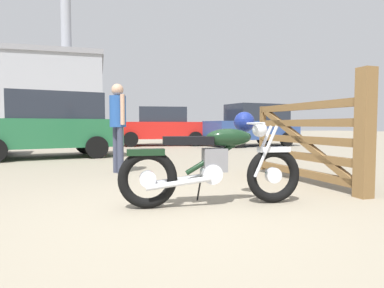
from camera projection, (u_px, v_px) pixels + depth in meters
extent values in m
plane|color=gray|center=(192.00, 213.00, 3.39)|extent=(80.00, 80.00, 0.00)
torus|color=black|center=(273.00, 175.00, 3.85)|extent=(0.65, 0.22, 0.64)
cylinder|color=silver|center=(273.00, 175.00, 3.85)|extent=(0.19, 0.11, 0.18)
torus|color=black|center=(148.00, 179.00, 3.58)|extent=(0.65, 0.22, 0.64)
cylinder|color=silver|center=(148.00, 179.00, 3.58)|extent=(0.19, 0.11, 0.18)
cube|color=silver|center=(274.00, 149.00, 3.83)|extent=(0.38, 0.19, 0.06)
cube|color=black|center=(146.00, 152.00, 3.56)|extent=(0.42, 0.20, 0.07)
cylinder|color=silver|center=(261.00, 150.00, 3.88)|extent=(0.29, 0.08, 0.58)
cylinder|color=silver|center=(266.00, 151.00, 3.73)|extent=(0.29, 0.08, 0.58)
sphere|color=silver|center=(260.00, 130.00, 3.78)|extent=(0.17, 0.17, 0.17)
cylinder|color=silver|center=(253.00, 123.00, 3.77)|extent=(0.13, 0.62, 0.03)
sphere|color=navy|center=(244.00, 122.00, 4.06)|extent=(0.25, 0.25, 0.25)
cylinder|color=black|center=(218.00, 154.00, 3.71)|extent=(0.75, 0.18, 0.47)
ellipsoid|color=black|center=(229.00, 137.00, 3.72)|extent=(0.55, 0.30, 0.20)
cube|color=black|center=(188.00, 141.00, 3.64)|extent=(0.57, 0.29, 0.09)
cube|color=slate|center=(215.00, 160.00, 3.71)|extent=(0.29, 0.22, 0.26)
cylinder|color=silver|center=(211.00, 173.00, 3.71)|extent=(0.25, 0.23, 0.22)
cylinder|color=silver|center=(176.00, 180.00, 3.74)|extent=(0.70, 0.18, 0.14)
cylinder|color=silver|center=(179.00, 183.00, 3.54)|extent=(0.70, 0.18, 0.14)
cylinder|color=black|center=(199.00, 189.00, 3.87)|extent=(0.06, 0.24, 0.33)
cube|color=brown|center=(365.00, 133.00, 4.08)|extent=(0.18, 0.18, 1.60)
cube|color=brown|center=(263.00, 138.00, 6.36)|extent=(0.08, 0.10, 1.20)
cube|color=brown|center=(302.00, 173.00, 5.25)|extent=(0.15, 2.40, 0.11)
cube|color=brown|center=(302.00, 156.00, 5.24)|extent=(0.15, 2.40, 0.11)
cube|color=brown|center=(302.00, 140.00, 5.22)|extent=(0.15, 2.40, 0.11)
cube|color=brown|center=(303.00, 123.00, 5.21)|extent=(0.15, 2.40, 0.11)
cube|color=brown|center=(303.00, 106.00, 5.19)|extent=(0.15, 2.40, 0.11)
cube|color=brown|center=(302.00, 141.00, 5.22)|extent=(0.14, 2.20, 1.08)
cylinder|color=#383D51|center=(120.00, 150.00, 6.14)|extent=(0.12, 0.12, 0.86)
cylinder|color=#383D51|center=(116.00, 150.00, 6.28)|extent=(0.12, 0.12, 0.86)
cylinder|color=#234C93|center=(118.00, 111.00, 6.17)|extent=(0.30, 0.30, 0.58)
cylinder|color=tan|center=(123.00, 110.00, 6.02)|extent=(0.08, 0.08, 0.55)
cylinder|color=tan|center=(113.00, 110.00, 6.32)|extent=(0.08, 0.08, 0.55)
sphere|color=tan|center=(117.00, 90.00, 6.15)|extent=(0.22, 0.22, 0.22)
cylinder|color=black|center=(131.00, 139.00, 13.66)|extent=(0.65, 0.31, 0.62)
cylinder|color=black|center=(131.00, 138.00, 15.36)|extent=(0.65, 0.31, 0.62)
cylinder|color=black|center=(196.00, 139.00, 14.11)|extent=(0.65, 0.31, 0.62)
cylinder|color=black|center=(189.00, 137.00, 15.80)|extent=(0.65, 0.31, 0.62)
cube|color=red|center=(162.00, 130.00, 14.71)|extent=(4.45, 2.48, 0.72)
cube|color=#232833|center=(162.00, 115.00, 14.67)|extent=(2.26, 1.91, 0.64)
cylinder|color=black|center=(97.00, 147.00, 8.98)|extent=(0.62, 0.27, 0.60)
cylinder|color=black|center=(86.00, 144.00, 10.43)|extent=(0.62, 0.27, 0.60)
cube|color=#23663D|center=(46.00, 133.00, 9.13)|extent=(4.08, 2.13, 0.76)
cube|color=#232833|center=(55.00, 106.00, 9.20)|extent=(2.58, 1.82, 0.72)
cylinder|color=black|center=(239.00, 140.00, 13.00)|extent=(0.61, 0.24, 0.60)
cylinder|color=black|center=(218.00, 139.00, 14.48)|extent=(0.61, 0.24, 0.60)
cylinder|color=black|center=(287.00, 139.00, 14.01)|extent=(0.61, 0.24, 0.60)
cylinder|color=black|center=(263.00, 138.00, 15.50)|extent=(0.61, 0.24, 0.60)
cube|color=#2D4784|center=(252.00, 130.00, 14.23)|extent=(4.02, 1.96, 0.76)
cube|color=#232833|center=(257.00, 113.00, 14.29)|extent=(2.52, 1.71, 0.72)
cube|color=#9EA0A8|center=(31.00, 98.00, 36.48)|extent=(16.12, 13.87, 7.73)
cube|color=gray|center=(30.00, 60.00, 36.25)|extent=(16.44, 14.19, 0.50)
cylinder|color=#9EA0A8|center=(66.00, 24.00, 37.01)|extent=(1.10, 1.10, 8.85)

